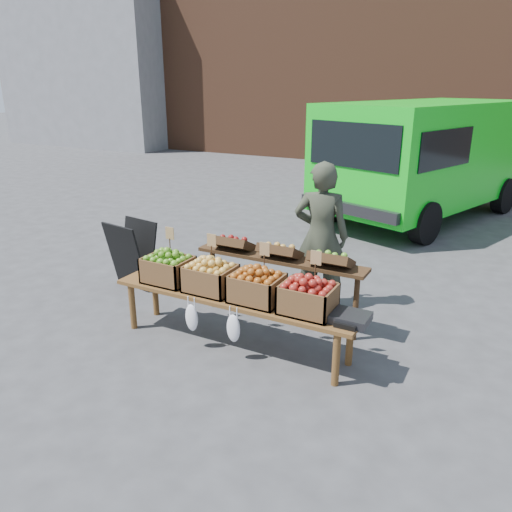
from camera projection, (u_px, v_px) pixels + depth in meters
The scene contains 13 objects.
ground at pixel (168, 334), 5.55m from camera, with size 80.00×80.00×0.00m, color #434345.
brick_building at pixel (441, 7), 16.39m from camera, with size 24.00×4.00×10.00m, color brown.
grey_building at pixel (89, 61), 21.46m from camera, with size 8.00×3.00×7.00m, color slate.
delivery_van at pixel (425, 161), 10.00m from camera, with size 2.35×5.12×2.29m, color #0BCC18, non-canonical shape.
vendor at pixel (321, 237), 5.96m from camera, with size 0.66×0.43×1.80m, color #34392A.
chalkboard_sign at pixel (132, 255), 6.67m from camera, with size 0.61×0.34×0.93m, color black, non-canonical shape.
back_table at pixel (280, 280), 5.66m from camera, with size 2.10×0.44×1.04m, color #3A2513, non-canonical shape.
display_bench at pixel (234, 321), 5.22m from camera, with size 2.70×0.56×0.57m, color brown, non-canonical shape.
crate_golden_apples at pixel (168, 270), 5.45m from camera, with size 0.50×0.40×0.28m, color #497E24, non-canonical shape.
crate_russet_pears at pixel (210, 278), 5.21m from camera, with size 0.50×0.40×0.28m, color gold, non-canonical shape.
crate_red_apples at pixel (257, 288), 4.96m from camera, with size 0.50×0.40×0.28m, color #AD591E, non-canonical shape.
crate_green_apples at pixel (308, 299), 4.72m from camera, with size 0.50×0.40×0.28m, color maroon, non-canonical shape.
weighing_scale at pixel (351, 318), 4.56m from camera, with size 0.34×0.30×0.08m, color black.
Camera 1 is at (3.21, -3.91, 2.65)m, focal length 35.00 mm.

